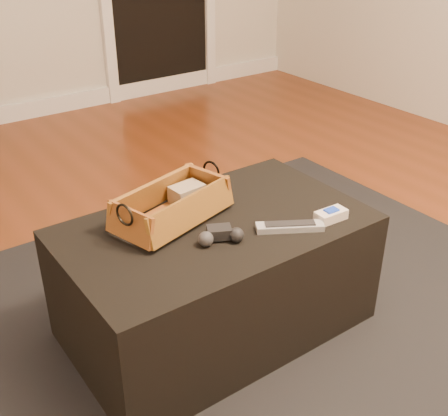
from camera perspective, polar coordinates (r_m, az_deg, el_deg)
floor at (r=2.03m, az=1.30°, el=-13.34°), size 5.00×5.50×0.01m
baseboard at (r=4.24m, az=-21.67°, el=8.77°), size 5.00×0.04×0.12m
area_rug at (r=2.04m, az=0.04°, el=-12.58°), size 2.60×2.00×0.01m
ottoman at (r=1.94m, az=-0.83°, el=-6.96°), size 1.00×0.60×0.42m
tv_remote at (r=1.82m, az=-5.36°, el=-0.89°), size 0.22×0.12×0.02m
cloth_bundle at (r=1.92m, az=-3.78°, el=1.47°), size 0.12×0.09×0.06m
wicker_basket at (r=1.83m, az=-5.30°, el=0.11°), size 0.44×0.31×0.14m
game_controller at (r=1.72m, az=-0.37°, el=-2.77°), size 0.15×0.11×0.05m
silver_remote at (r=1.80m, az=6.71°, el=-1.88°), size 0.21×0.15×0.03m
cream_gadget at (r=1.87m, az=10.81°, el=-0.71°), size 0.11×0.06×0.04m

